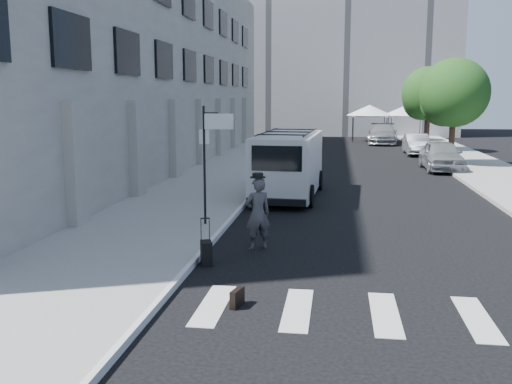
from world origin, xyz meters
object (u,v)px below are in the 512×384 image
(suitcase, at_px, (206,253))
(parked_car_c, at_px, (382,134))
(businessman, at_px, (258,214))
(cargo_van, at_px, (289,164))
(parked_car_b, at_px, (417,144))
(briefcase, at_px, (237,298))
(parked_car_a, at_px, (441,155))

(suitcase, distance_m, parked_car_c, 36.78)
(businessman, bearing_deg, parked_car_c, -127.39)
(cargo_van, bearing_deg, businessman, -87.97)
(cargo_van, height_order, parked_car_b, cargo_van)
(briefcase, relative_size, parked_car_b, 0.10)
(suitcase, bearing_deg, briefcase, -84.86)
(parked_car_b, height_order, parked_car_c, parked_car_c)
(parked_car_c, bearing_deg, cargo_van, -97.77)
(suitcase, bearing_deg, parked_car_b, 53.20)
(briefcase, relative_size, suitcase, 0.40)
(parked_car_c, bearing_deg, businessman, -95.23)
(businessman, xyz_separation_m, parked_car_c, (5.72, 34.57, -0.11))
(parked_car_a, relative_size, parked_car_b, 1.11)
(suitcase, height_order, cargo_van, cargo_van)
(suitcase, bearing_deg, parked_car_c, 59.69)
(businessman, bearing_deg, cargo_van, -118.84)
(suitcase, xyz_separation_m, parked_car_c, (6.72, 36.16, 0.54))
(cargo_van, distance_m, parked_car_a, 11.80)
(cargo_van, height_order, parked_car_a, cargo_van)
(briefcase, relative_size, cargo_van, 0.07)
(parked_car_a, height_order, parked_car_c, parked_car_c)
(parked_car_b, bearing_deg, suitcase, -106.99)
(cargo_van, height_order, parked_car_c, cargo_van)
(cargo_van, bearing_deg, briefcase, -86.82)
(briefcase, height_order, parked_car_a, parked_car_a)
(parked_car_a, height_order, parked_car_b, parked_car_a)
(parked_car_a, distance_m, parked_car_c, 17.42)
(businessman, height_order, suitcase, businessman)
(suitcase, relative_size, cargo_van, 0.16)
(briefcase, distance_m, cargo_van, 12.25)
(cargo_van, relative_size, parked_car_a, 1.41)
(parked_car_b, relative_size, parked_car_c, 0.75)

